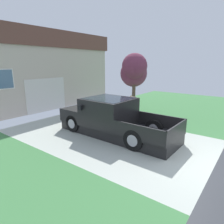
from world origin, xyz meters
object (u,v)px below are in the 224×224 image
object	(u,v)px
front_yard_tree	(134,71)
person_with_hat	(131,109)
handbag	(135,125)
pickup_truck	(110,118)
house_with_garage	(33,69)
wheeled_trash_bin	(101,103)

from	to	relation	value
front_yard_tree	person_with_hat	bearing A→B (deg)	-151.18
handbag	pickup_truck	bearing A→B (deg)	162.62
pickup_truck	front_yard_tree	size ratio (longest dim) A/B	1.48
house_with_garage	wheeled_trash_bin	bearing A→B (deg)	-76.10
handbag	house_with_garage	xyz separation A→B (m)	(0.22, 9.04, 2.54)
house_with_garage	wheeled_trash_bin	distance (m)	6.03
person_with_hat	wheeled_trash_bin	world-z (taller)	person_with_hat
house_with_garage	wheeled_trash_bin	world-z (taller)	house_with_garage
pickup_truck	handbag	bearing A→B (deg)	-16.23
handbag	front_yard_tree	xyz separation A→B (m)	(2.19, 1.47, 2.55)
handbag	wheeled_trash_bin	world-z (taller)	wheeled_trash_bin
front_yard_tree	wheeled_trash_bin	world-z (taller)	front_yard_tree
front_yard_tree	handbag	bearing A→B (deg)	-146.06
pickup_truck	person_with_hat	distance (m)	1.42
pickup_truck	house_with_garage	size ratio (longest dim) A/B	0.48
pickup_truck	handbag	xyz separation A→B (m)	(1.50, -0.47, -0.59)
pickup_truck	house_with_garage	world-z (taller)	house_with_garage
pickup_truck	front_yard_tree	distance (m)	4.29
house_with_garage	wheeled_trash_bin	size ratio (longest dim) A/B	10.82
house_with_garage	front_yard_tree	size ratio (longest dim) A/B	3.05
handbag	wheeled_trash_bin	bearing A→B (deg)	66.10
front_yard_tree	wheeled_trash_bin	xyz separation A→B (m)	(-0.61, 2.08, -2.11)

